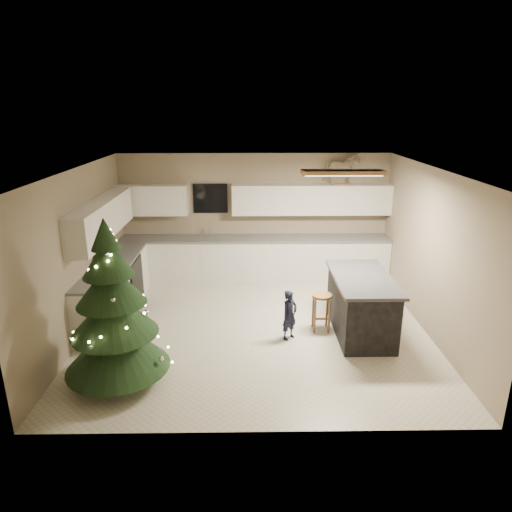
# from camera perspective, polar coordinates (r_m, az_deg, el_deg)

# --- Properties ---
(ground_plane) EXTENTS (5.50, 5.50, 0.00)m
(ground_plane) POSITION_cam_1_polar(r_m,az_deg,el_deg) (7.60, 0.04, -9.09)
(ground_plane) COLOR beige
(room_shell) EXTENTS (5.52, 5.02, 2.61)m
(room_shell) POSITION_cam_1_polar(r_m,az_deg,el_deg) (6.98, 0.23, 3.79)
(room_shell) COLOR gray
(room_shell) RESTS_ON ground_plane
(cabinetry) EXTENTS (5.50, 3.20, 2.00)m
(cabinetry) POSITION_cam_1_polar(r_m,az_deg,el_deg) (8.87, -6.02, 0.19)
(cabinetry) COLOR white
(cabinetry) RESTS_ON ground_plane
(island) EXTENTS (0.90, 1.70, 0.95)m
(island) POSITION_cam_1_polar(r_m,az_deg,el_deg) (7.51, 12.98, -5.92)
(island) COLOR black
(island) RESTS_ON ground_plane
(bar_stool) EXTENTS (0.33, 0.33, 0.62)m
(bar_stool) POSITION_cam_1_polar(r_m,az_deg,el_deg) (7.46, 8.19, -5.87)
(bar_stool) COLOR #955F35
(bar_stool) RESTS_ON ground_plane
(christmas_tree) EXTENTS (1.40, 1.35, 2.23)m
(christmas_tree) POSITION_cam_1_polar(r_m,az_deg,el_deg) (6.15, -17.36, -7.38)
(christmas_tree) COLOR #3F2816
(christmas_tree) RESTS_ON ground_plane
(toddler) EXTENTS (0.35, 0.34, 0.80)m
(toddler) POSITION_cam_1_polar(r_m,az_deg,el_deg) (7.16, 4.22, -7.38)
(toddler) COLOR black
(toddler) RESTS_ON ground_plane
(rocking_horse) EXTENTS (0.72, 0.42, 0.60)m
(rocking_horse) POSITION_cam_1_polar(r_m,az_deg,el_deg) (9.34, 10.60, 10.66)
(rocking_horse) COLOR #955F35
(rocking_horse) RESTS_ON cabinetry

